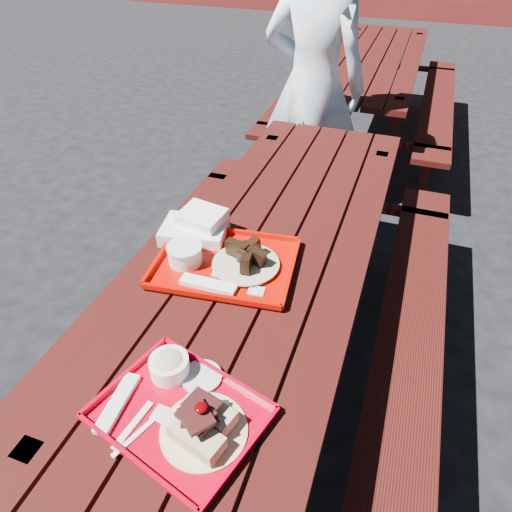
{
  "coord_description": "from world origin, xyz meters",
  "views": [
    {
      "loc": [
        0.41,
        -1.31,
        1.8
      ],
      "look_at": [
        0.0,
        -0.15,
        0.82
      ],
      "focal_mm": 32.0,
      "sensor_mm": 36.0,
      "label": 1
    }
  ],
  "objects_px": {
    "person": "(313,87)",
    "picnic_table_near": "(268,285)",
    "far_tray": "(222,262)",
    "picnic_table_far": "(371,80)",
    "near_tray": "(184,404)"
  },
  "relations": [
    {
      "from": "far_tray",
      "to": "person",
      "type": "bearing_deg",
      "value": 93.01
    },
    {
      "from": "person",
      "to": "near_tray",
      "type": "bearing_deg",
      "value": 99.68
    },
    {
      "from": "picnic_table_near",
      "to": "picnic_table_far",
      "type": "relative_size",
      "value": 1.0
    },
    {
      "from": "picnic_table_far",
      "to": "far_tray",
      "type": "bearing_deg",
      "value": -92.33
    },
    {
      "from": "picnic_table_far",
      "to": "person",
      "type": "height_order",
      "value": "person"
    },
    {
      "from": "picnic_table_near",
      "to": "picnic_table_far",
      "type": "height_order",
      "value": "same"
    },
    {
      "from": "far_tray",
      "to": "person",
      "type": "height_order",
      "value": "person"
    },
    {
      "from": "picnic_table_near",
      "to": "far_tray",
      "type": "bearing_deg",
      "value": -125.8
    },
    {
      "from": "person",
      "to": "picnic_table_near",
      "type": "bearing_deg",
      "value": 101.97
    },
    {
      "from": "picnic_table_near",
      "to": "far_tray",
      "type": "xyz_separation_m",
      "value": [
        -0.12,
        -0.17,
        0.21
      ]
    },
    {
      "from": "picnic_table_near",
      "to": "person",
      "type": "height_order",
      "value": "person"
    },
    {
      "from": "far_tray",
      "to": "picnic_table_far",
      "type": "bearing_deg",
      "value": 87.67
    },
    {
      "from": "picnic_table_near",
      "to": "far_tray",
      "type": "distance_m",
      "value": 0.3
    },
    {
      "from": "near_tray",
      "to": "far_tray",
      "type": "bearing_deg",
      "value": 103.31
    },
    {
      "from": "picnic_table_far",
      "to": "near_tray",
      "type": "xyz_separation_m",
      "value": [
        0.01,
        -3.54,
        0.22
      ]
    }
  ]
}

